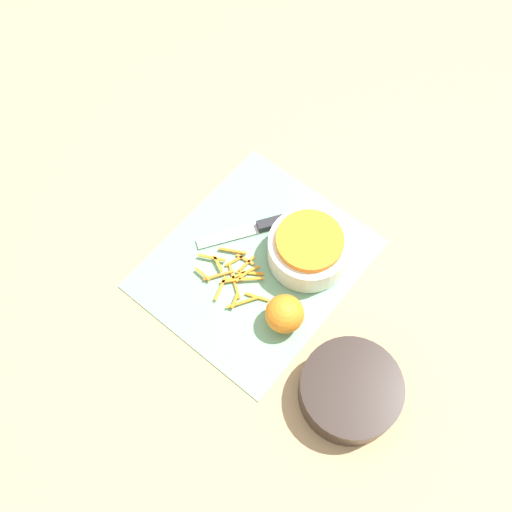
{
  "coord_description": "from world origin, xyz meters",
  "views": [
    {
      "loc": [
        0.39,
        0.32,
        1.06
      ],
      "look_at": [
        0.0,
        0.0,
        0.04
      ],
      "focal_mm": 42.0,
      "sensor_mm": 36.0,
      "label": 1
    }
  ],
  "objects_px": {
    "knife": "(270,224)",
    "orange_left": "(285,314)",
    "bowl_dark": "(350,391)",
    "bowl_speckled": "(308,248)"
  },
  "relations": [
    {
      "from": "knife",
      "to": "orange_left",
      "type": "bearing_deg",
      "value": 79.81
    },
    {
      "from": "bowl_speckled",
      "to": "knife",
      "type": "height_order",
      "value": "bowl_speckled"
    },
    {
      "from": "bowl_dark",
      "to": "knife",
      "type": "height_order",
      "value": "bowl_dark"
    },
    {
      "from": "knife",
      "to": "orange_left",
      "type": "height_order",
      "value": "orange_left"
    },
    {
      "from": "bowl_dark",
      "to": "orange_left",
      "type": "xyz_separation_m",
      "value": [
        -0.04,
        -0.17,
        0.01
      ]
    },
    {
      "from": "bowl_speckled",
      "to": "knife",
      "type": "distance_m",
      "value": 0.1
    },
    {
      "from": "bowl_speckled",
      "to": "knife",
      "type": "xyz_separation_m",
      "value": [
        -0.01,
        -0.1,
        -0.03
      ]
    },
    {
      "from": "bowl_dark",
      "to": "knife",
      "type": "relative_size",
      "value": 0.89
    },
    {
      "from": "bowl_dark",
      "to": "orange_left",
      "type": "relative_size",
      "value": 2.45
    },
    {
      "from": "orange_left",
      "to": "bowl_dark",
      "type": "bearing_deg",
      "value": 78.07
    }
  ]
}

